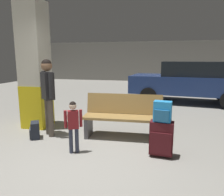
# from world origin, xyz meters

# --- Properties ---
(ground_plane) EXTENTS (18.00, 18.00, 0.10)m
(ground_plane) POSITION_xyz_m (0.00, 4.00, -0.05)
(ground_plane) COLOR gray
(garage_back_wall) EXTENTS (18.00, 0.12, 2.80)m
(garage_back_wall) POSITION_xyz_m (0.00, 12.86, 1.40)
(garage_back_wall) COLOR slate
(garage_back_wall) RESTS_ON ground_plane
(structural_pillar) EXTENTS (0.57, 0.57, 2.89)m
(structural_pillar) POSITION_xyz_m (-1.71, 1.73, 1.43)
(structural_pillar) COLOR yellow
(structural_pillar) RESTS_ON ground_plane
(bench) EXTENTS (1.63, 0.61, 0.89)m
(bench) POSITION_xyz_m (0.43, 1.46, 0.44)
(bench) COLOR #9E7A42
(bench) RESTS_ON ground_plane
(suitcase) EXTENTS (0.40, 0.26, 0.60)m
(suitcase) POSITION_xyz_m (1.20, 0.71, 0.32)
(suitcase) COLOR #471419
(suitcase) RESTS_ON ground_plane
(backpack_bright) EXTENTS (0.30, 0.23, 0.34)m
(backpack_bright) POSITION_xyz_m (1.20, 0.71, 0.77)
(backpack_bright) COLOR #268CD8
(backpack_bright) RESTS_ON suitcase
(child) EXTENTS (0.28, 0.18, 0.91)m
(child) POSITION_xyz_m (-0.27, 0.52, 0.56)
(child) COLOR #33384C
(child) RESTS_ON ground_plane
(adult) EXTENTS (0.43, 0.41, 1.61)m
(adult) POSITION_xyz_m (-1.11, 1.22, 0.99)
(adult) COLOR brown
(adult) RESTS_ON ground_plane
(backpack_dark_floor) EXTENTS (0.29, 0.32, 0.34)m
(backpack_dark_floor) POSITION_xyz_m (-1.33, 0.98, 0.17)
(backpack_dark_floor) COLOR #1E232D
(backpack_dark_floor) RESTS_ON ground_plane
(parked_car_near) EXTENTS (4.26, 2.12, 1.51)m
(parked_car_near) POSITION_xyz_m (2.15, 5.56, 0.81)
(parked_car_near) COLOR navy
(parked_car_near) RESTS_ON ground_plane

